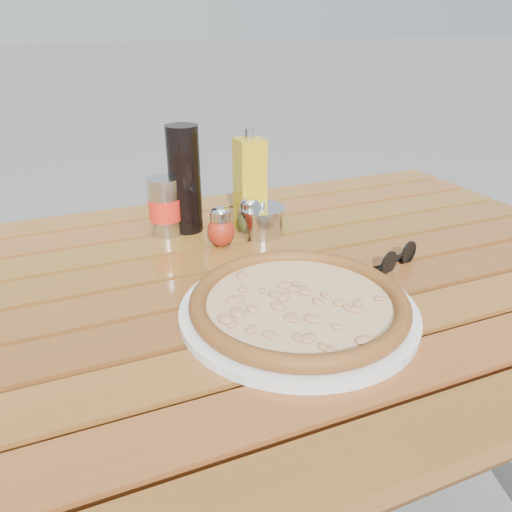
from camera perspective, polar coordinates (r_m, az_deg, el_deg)
name	(u,v)px	position (r m, az deg, el deg)	size (l,w,h in m)	color
table	(260,313)	(0.91, 0.49, -6.52)	(1.40, 0.90, 0.75)	#39220D
plate	(298,311)	(0.76, 4.86, -6.27)	(0.36, 0.36, 0.01)	silver
pizza	(299,302)	(0.75, 4.91, -5.25)	(0.39, 0.39, 0.03)	beige
pepper_shaker	(221,227)	(0.98, -4.03, 3.29)	(0.06, 0.06, 0.08)	#B12914
oregano_shaker	(250,218)	(1.03, -0.70, 4.41)	(0.06, 0.06, 0.08)	#40451B
dark_bottle	(185,180)	(1.04, -8.16, 8.63)	(0.07, 0.07, 0.22)	black
soda_can	(165,207)	(1.04, -10.36, 5.53)	(0.08, 0.08, 0.12)	silver
olive_oil_cruet	(250,184)	(1.05, -0.72, 8.28)	(0.06, 0.06, 0.21)	#B59913
parmesan_tin	(262,220)	(1.03, 0.67, 4.12)	(0.11, 0.11, 0.07)	silver
sunglasses	(398,258)	(0.94, 15.88, -0.27)	(0.11, 0.06, 0.04)	black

